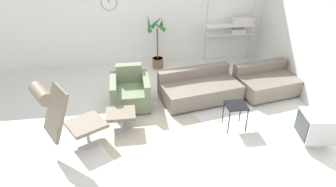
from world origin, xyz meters
The scene contains 13 objects.
ground_plane centered at (0.00, 0.00, 0.00)m, with size 12.00×12.00×0.00m, color silver.
wall_back centered at (0.00, 2.85, 1.40)m, with size 12.00×0.09×2.80m.
wall_right centered at (3.31, 0.00, 1.40)m, with size 0.06×12.00×2.80m.
round_rug centered at (0.05, -0.38, 0.00)m, with size 1.85×1.85×0.01m.
lounge_chair centered at (-1.35, -0.65, 0.71)m, with size 1.09×0.93×1.24m.
ottoman centered at (-0.52, -0.18, 0.26)m, with size 0.52×0.44×0.35m.
armchair_red centered at (-0.33, 0.63, 0.29)m, with size 0.77×0.84×0.78m.
couch_low centered at (1.11, 0.68, 0.23)m, with size 1.74×1.17×0.60m.
couch_second centered at (2.64, 0.77, 0.23)m, with size 1.42×1.11×0.60m.
side_table centered at (1.50, -0.41, 0.41)m, with size 0.37×0.37×0.47m.
crt_television centered at (2.68, -1.04, 0.31)m, with size 0.59×0.59×0.56m.
potted_plant centered at (0.41, 2.41, 0.58)m, with size 0.46×0.46×1.36m.
shelf_unit centered at (2.48, 2.52, 0.97)m, with size 1.27×0.28×1.74m.
Camera 1 is at (-0.31, -4.69, 3.21)m, focal length 32.00 mm.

